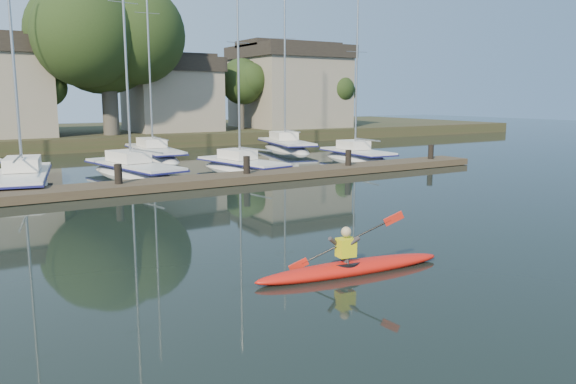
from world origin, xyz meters
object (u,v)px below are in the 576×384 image
kayak (351,265)px  dock (187,182)px  sailboat_1 (23,190)px  sailboat_6 (154,160)px  sailboat_7 (286,152)px  sailboat_4 (357,162)px  sailboat_3 (242,173)px  sailboat_2 (134,178)px

kayak → dock: (1.34, 13.66, 0.02)m
sailboat_1 → sailboat_6: bearing=55.7°
sailboat_1 → sailboat_7: 21.00m
sailboat_6 → sailboat_4: bearing=-34.8°
kayak → sailboat_3: size_ratio=0.41×
kayak → sailboat_7: sailboat_7 is taller
sailboat_2 → sailboat_4: sailboat_2 is taller
sailboat_1 → sailboat_6: 12.59m
kayak → sailboat_3: (5.98, 17.44, -0.36)m
sailboat_2 → sailboat_7: sailboat_2 is taller
dock → sailboat_3: sailboat_3 is taller
sailboat_2 → sailboat_7: size_ratio=1.03×
sailboat_1 → sailboat_3: 10.88m
kayak → sailboat_1: sailboat_1 is taller
sailboat_3 → sailboat_2: bearing=157.0°
sailboat_2 → kayak: bearing=-102.2°
sailboat_2 → sailboat_3: (5.58, -1.27, 0.01)m
sailboat_4 → sailboat_3: bearing=-171.6°
dock → sailboat_1: size_ratio=2.35×
kayak → sailboat_7: (14.18, 26.42, -0.40)m
sailboat_2 → sailboat_4: bearing=-12.6°
kayak → sailboat_6: (4.03, 26.53, -0.37)m
sailboat_6 → dock: bearing=-98.7°
sailboat_1 → sailboat_2: sailboat_2 is taller
sailboat_1 → sailboat_7: (19.08, 8.78, -0.01)m
sailboat_1 → kayak: bearing=-63.6°
dock → sailboat_3: size_ratio=2.89×
sailboat_4 → sailboat_2: bearing=-178.9°
sailboat_6 → sailboat_2: bearing=-111.7°
sailboat_3 → sailboat_7: (8.20, 8.98, -0.04)m
sailboat_2 → sailboat_4: size_ratio=1.25×
sailboat_2 → sailboat_4: 14.17m
sailboat_1 → sailboat_2: (5.30, 1.07, 0.01)m
sailboat_1 → sailboat_4: (19.46, 0.67, 0.01)m
dock → sailboat_3: (4.64, 3.78, -0.38)m
dock → sailboat_7: 18.11m
dock → sailboat_1: bearing=147.5°
sailboat_2 → sailboat_7: 15.79m
sailboat_6 → sailboat_7: sailboat_6 is taller
sailboat_6 → sailboat_7: 10.15m
sailboat_3 → kayak: bearing=-119.2°
kayak → sailboat_1: 18.31m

